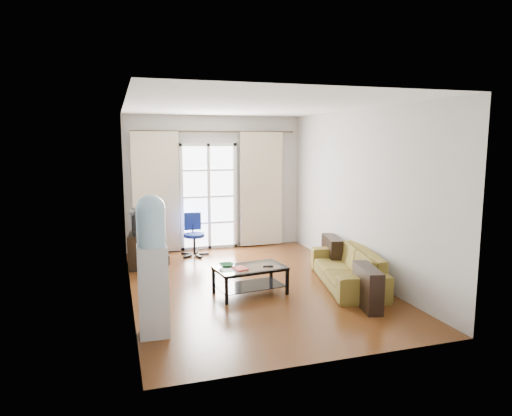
{
  "coord_description": "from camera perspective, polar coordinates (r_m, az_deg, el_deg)",
  "views": [
    {
      "loc": [
        -1.97,
        -6.49,
        2.2
      ],
      "look_at": [
        0.17,
        0.35,
        1.14
      ],
      "focal_mm": 32.0,
      "sensor_mm": 36.0,
      "label": 1
    }
  ],
  "objects": [
    {
      "name": "bowl",
      "position": [
        6.59,
        -3.72,
        -7.17
      ],
      "size": [
        0.23,
        0.23,
        0.05
      ],
      "primitive_type": "imported",
      "rotation": [
        0.0,
        0.0,
        -0.03
      ],
      "color": "#308649",
      "rests_on": "coffee_table"
    },
    {
      "name": "crt_tv",
      "position": [
        8.19,
        -13.79,
        -1.62
      ],
      "size": [
        0.51,
        0.5,
        0.43
      ],
      "rotation": [
        0.0,
        0.0,
        0.09
      ],
      "color": "black",
      "rests_on": "tv_stand"
    },
    {
      "name": "curtain_rod",
      "position": [
        9.21,
        -5.07,
        9.5
      ],
      "size": [
        3.3,
        0.04,
        0.04
      ],
      "primitive_type": "cylinder",
      "rotation": [
        0.0,
        1.57,
        0.0
      ],
      "color": "#4C3F2D",
      "rests_on": "wall_back"
    },
    {
      "name": "curtain_left",
      "position": [
        9.06,
        -12.38,
        1.88
      ],
      "size": [
        0.9,
        0.07,
        2.35
      ],
      "primitive_type": "cube",
      "color": "beige",
      "rests_on": "curtain_rod"
    },
    {
      "name": "sofa",
      "position": [
        7.19,
        11.33,
        -7.27
      ],
      "size": [
        2.21,
        1.54,
        0.55
      ],
      "primitive_type": "imported",
      "rotation": [
        0.0,
        0.0,
        -1.79
      ],
      "color": "olive",
      "rests_on": "floor"
    },
    {
      "name": "book",
      "position": [
        6.44,
        -2.7,
        -7.67
      ],
      "size": [
        0.29,
        0.32,
        0.02
      ],
      "primitive_type": "imported",
      "rotation": [
        0.0,
        0.0,
        0.25
      ],
      "color": "maroon",
      "rests_on": "coffee_table"
    },
    {
      "name": "floor",
      "position": [
        7.13,
        -0.47,
        -9.55
      ],
      "size": [
        5.2,
        5.2,
        0.0
      ],
      "primitive_type": "plane",
      "color": "#5C3316",
      "rests_on": "ground"
    },
    {
      "name": "ceiling",
      "position": [
        6.8,
        -0.5,
        12.64
      ],
      "size": [
        5.2,
        5.2,
        0.0
      ],
      "primitive_type": "plane",
      "rotation": [
        3.14,
        0.0,
        0.0
      ],
      "color": "white",
      "rests_on": "wall_back"
    },
    {
      "name": "wall_left",
      "position": [
        6.55,
        -15.73,
        0.65
      ],
      "size": [
        0.02,
        5.2,
        2.7
      ],
      "primitive_type": "cube",
      "color": "#B8B5AF",
      "rests_on": "floor"
    },
    {
      "name": "radiator",
      "position": [
        9.59,
        -0.23,
        -2.83
      ],
      "size": [
        0.64,
        0.12,
        0.64
      ],
      "primitive_type": "cube",
      "color": "gray",
      "rests_on": "floor"
    },
    {
      "name": "tv_stand",
      "position": [
        8.34,
        -13.71,
        -5.02
      ],
      "size": [
        0.62,
        0.86,
        0.59
      ],
      "primitive_type": "cube",
      "rotation": [
        0.0,
        0.0,
        -0.1
      ],
      "color": "black",
      "rests_on": "floor"
    },
    {
      "name": "wall_front",
      "position": [
        4.44,
        9.3,
        -2.7
      ],
      "size": [
        3.6,
        0.02,
        2.7
      ],
      "primitive_type": "cube",
      "color": "#B8B5AF",
      "rests_on": "floor"
    },
    {
      "name": "task_chair",
      "position": [
        8.89,
        -7.74,
        -4.39
      ],
      "size": [
        0.57,
        0.57,
        0.82
      ],
      "rotation": [
        0.0,
        0.0,
        -0.03
      ],
      "color": "black",
      "rests_on": "floor"
    },
    {
      "name": "french_door",
      "position": [
        9.29,
        -5.93,
        1.41
      ],
      "size": [
        1.16,
        0.06,
        2.15
      ],
      "color": "white",
      "rests_on": "wall_back"
    },
    {
      "name": "remote",
      "position": [
        6.6,
        1.53,
        -7.28
      ],
      "size": [
        0.15,
        0.05,
        0.02
      ],
      "primitive_type": "cube",
      "rotation": [
        0.0,
        0.0,
        -0.09
      ],
      "color": "black",
      "rests_on": "coffee_table"
    },
    {
      "name": "curtain_right",
      "position": [
        9.49,
        0.67,
        2.36
      ],
      "size": [
        0.9,
        0.07,
        2.35
      ],
      "primitive_type": "cube",
      "color": "beige",
      "rests_on": "curtain_rod"
    },
    {
      "name": "water_cooler",
      "position": [
        5.26,
        -12.83,
        -6.71
      ],
      "size": [
        0.36,
        0.34,
        1.62
      ],
      "rotation": [
        0.0,
        0.0,
        -0.03
      ],
      "color": "silver",
      "rests_on": "floor"
    },
    {
      "name": "wall_right",
      "position": [
        7.55,
        12.71,
        1.75
      ],
      "size": [
        0.02,
        5.2,
        2.7
      ],
      "primitive_type": "cube",
      "color": "#B8B5AF",
      "rests_on": "floor"
    },
    {
      "name": "coffee_table",
      "position": [
        6.64,
        -0.73,
        -8.56
      ],
      "size": [
        1.07,
        0.7,
        0.4
      ],
      "rotation": [
        0.0,
        0.0,
        0.14
      ],
      "color": "silver",
      "rests_on": "floor"
    },
    {
      "name": "wall_back",
      "position": [
        9.34,
        -5.12,
        3.16
      ],
      "size": [
        3.6,
        0.02,
        2.7
      ],
      "primitive_type": "cube",
      "color": "#B8B5AF",
      "rests_on": "floor"
    }
  ]
}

